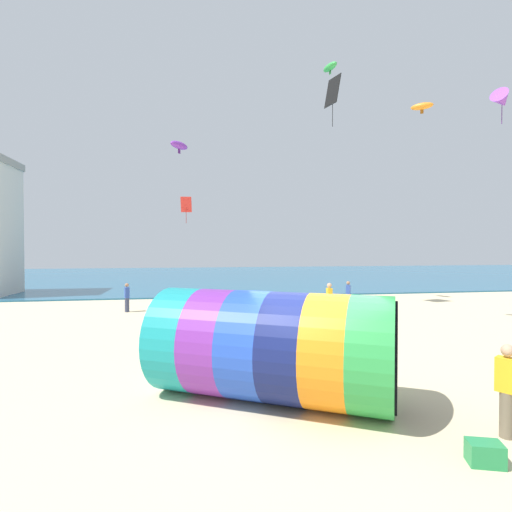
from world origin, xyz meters
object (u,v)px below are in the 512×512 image
at_px(kite_handler, 507,390).
at_px(kite_green_parafoil, 330,67).
at_px(bystander_mid_beach, 329,301).
at_px(giant_inflatable_tube, 272,346).
at_px(kite_red_diamond, 186,205).
at_px(bystander_far_left, 348,295).
at_px(kite_orange_parafoil, 422,106).
at_px(bystander_near_water, 127,298).
at_px(cooler_box, 485,453).
at_px(kite_purple_parafoil, 179,145).
at_px(kite_black_diamond, 333,92).
at_px(kite_purple_delta, 502,100).

bearing_deg(kite_handler, kite_green_parafoil, 80.43).
height_order(kite_handler, bystander_mid_beach, bystander_mid_beach).
xyz_separation_m(giant_inflatable_tube, bystander_mid_beach, (4.84, 9.51, -0.33)).
height_order(giant_inflatable_tube, kite_red_diamond, kite_red_diamond).
bearing_deg(kite_red_diamond, bystander_far_left, -27.48).
height_order(kite_orange_parafoil, bystander_near_water, kite_orange_parafoil).
distance_m(kite_handler, cooler_box, 1.46).
distance_m(kite_purple_parafoil, bystander_mid_beach, 13.47).
bearing_deg(kite_red_diamond, kite_green_parafoil, -16.73).
distance_m(bystander_near_water, bystander_mid_beach, 10.65).
relative_size(kite_handler, kite_green_parafoil, 1.25).
distance_m(kite_black_diamond, kite_green_parafoil, 2.82).
xyz_separation_m(kite_handler, bystander_mid_beach, (1.00, 11.97, 0.03)).
distance_m(kite_purple_parafoil, kite_purple_delta, 17.18).
distance_m(bystander_mid_beach, cooler_box, 12.89).
height_order(kite_handler, kite_red_diamond, kite_red_diamond).
distance_m(kite_purple_delta, bystander_far_left, 11.77).
distance_m(giant_inflatable_tube, kite_green_parafoil, 20.89).
xyz_separation_m(kite_orange_parafoil, bystander_near_water, (-13.50, 5.76, -8.95)).
relative_size(giant_inflatable_tube, bystander_far_left, 3.78).
bearing_deg(kite_handler, giant_inflatable_tube, 147.34).
bearing_deg(kite_red_diamond, bystander_near_water, -128.17).
xyz_separation_m(kite_purple_parafoil, kite_red_diamond, (0.41, 0.73, -3.61)).
distance_m(kite_green_parafoil, kite_red_diamond, 12.29).
bearing_deg(cooler_box, bystander_far_left, 74.75).
xyz_separation_m(kite_handler, kite_purple_delta, (7.83, 9.17, 9.01)).
relative_size(kite_purple_parafoil, bystander_near_water, 1.01).
bearing_deg(bystander_near_water, giant_inflatable_tube, -69.10).
bearing_deg(bystander_far_left, kite_red_diamond, 152.52).
bearing_deg(kite_purple_parafoil, kite_black_diamond, -22.70).
height_order(bystander_near_water, cooler_box, bystander_near_water).
bearing_deg(bystander_near_water, kite_orange_parafoil, -23.11).
bearing_deg(kite_purple_parafoil, bystander_near_water, -129.91).
height_order(kite_purple_parafoil, kite_purple_delta, kite_purple_delta).
bearing_deg(cooler_box, kite_orange_parafoil, 62.45).
height_order(kite_purple_parafoil, cooler_box, kite_purple_parafoil).
distance_m(kite_orange_parafoil, kite_black_diamond, 6.35).
relative_size(kite_red_diamond, kite_purple_delta, 1.09).
relative_size(kite_purple_parafoil, bystander_far_left, 1.01).
bearing_deg(kite_black_diamond, kite_red_diamond, 152.16).
height_order(giant_inflatable_tube, kite_purple_parafoil, kite_purple_parafoil).
bearing_deg(kite_orange_parafoil, kite_purple_delta, -14.95).
relative_size(kite_red_diamond, bystander_far_left, 1.09).
height_order(kite_green_parafoil, bystander_near_water, kite_green_parafoil).
distance_m(kite_handler, bystander_near_water, 18.15).
distance_m(kite_handler, kite_purple_delta, 15.05).
bearing_deg(kite_green_parafoil, kite_purple_delta, -58.25).
distance_m(kite_black_diamond, bystander_mid_beach, 11.99).
xyz_separation_m(kite_black_diamond, bystander_far_left, (0.84, -0.37, -11.52)).
bearing_deg(bystander_far_left, kite_purple_delta, -52.11).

